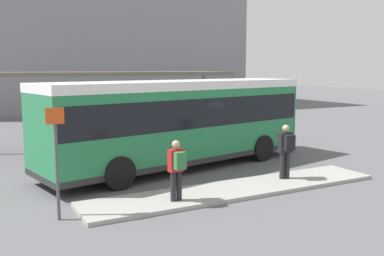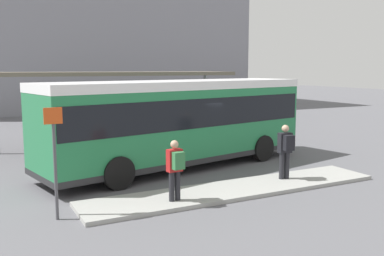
{
  "view_description": "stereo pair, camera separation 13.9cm",
  "coord_description": "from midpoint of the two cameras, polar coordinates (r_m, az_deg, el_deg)",
  "views": [
    {
      "loc": [
        -6.98,
        -14.31,
        3.72
      ],
      "look_at": [
        0.53,
        0.0,
        1.48
      ],
      "focal_mm": 40.0,
      "sensor_mm": 36.0,
      "label": 1
    },
    {
      "loc": [
        -6.86,
        -14.37,
        3.72
      ],
      "look_at": [
        0.53,
        0.0,
        1.48
      ],
      "focal_mm": 40.0,
      "sensor_mm": 36.0,
      "label": 2
    }
  ],
  "objects": [
    {
      "name": "city_bus",
      "position": [
        16.03,
        -1.42,
        1.42
      ],
      "size": [
        11.0,
        4.7,
        3.28
      ],
      "rotation": [
        0.0,
        0.0,
        0.2
      ],
      "color": "#237A47",
      "rests_on": "ground_plane"
    },
    {
      "name": "pedestrian_companion",
      "position": [
        14.31,
        12.64,
        -2.65
      ],
      "size": [
        0.46,
        0.49,
        1.79
      ],
      "rotation": [
        0.0,
        0.0,
        1.45
      ],
      "color": "#232328",
      "rests_on": "curb_island"
    },
    {
      "name": "ground_plane",
      "position": [
        16.35,
        -1.43,
        -5.25
      ],
      "size": [
        120.0,
        120.0,
        0.0
      ],
      "primitive_type": "plane",
      "color": "#5B5B60"
    },
    {
      "name": "platform_sign",
      "position": [
        10.95,
        -17.47,
        -3.86
      ],
      "size": [
        0.44,
        0.08,
        2.8
      ],
      "color": "#4C4C51",
      "rests_on": "ground_plane"
    },
    {
      "name": "station_building",
      "position": [
        44.31,
        -14.2,
        13.69
      ],
      "size": [
        29.06,
        14.48,
        16.73
      ],
      "color": "gray",
      "rests_on": "ground_plane"
    },
    {
      "name": "pedestrian_waiting",
      "position": [
        11.66,
        -1.89,
        -5.16
      ],
      "size": [
        0.43,
        0.45,
        1.68
      ],
      "rotation": [
        0.0,
        0.0,
        1.65
      ],
      "color": "#232328",
      "rests_on": "curb_island"
    },
    {
      "name": "bicycle_green",
      "position": [
        24.11,
        11.37,
        -0.28
      ],
      "size": [
        0.48,
        1.63,
        0.71
      ],
      "rotation": [
        0.0,
        0.0,
        -1.65
      ],
      "color": "black",
      "rests_on": "ground_plane"
    },
    {
      "name": "bicycle_white",
      "position": [
        23.29,
        11.51,
        -0.53
      ],
      "size": [
        0.48,
        1.71,
        0.74
      ],
      "rotation": [
        0.0,
        0.0,
        -1.51
      ],
      "color": "black",
      "rests_on": "ground_plane"
    },
    {
      "name": "curb_island",
      "position": [
        13.28,
        6.3,
        -8.15
      ],
      "size": [
        9.68,
        1.8,
        0.12
      ],
      "color": "#9E9E99",
      "rests_on": "ground_plane"
    },
    {
      "name": "station_shelter",
      "position": [
        21.22,
        -10.55,
        7.02
      ],
      "size": [
        12.22,
        3.18,
        3.57
      ],
      "color": "#706656",
      "rests_on": "ground_plane"
    }
  ]
}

